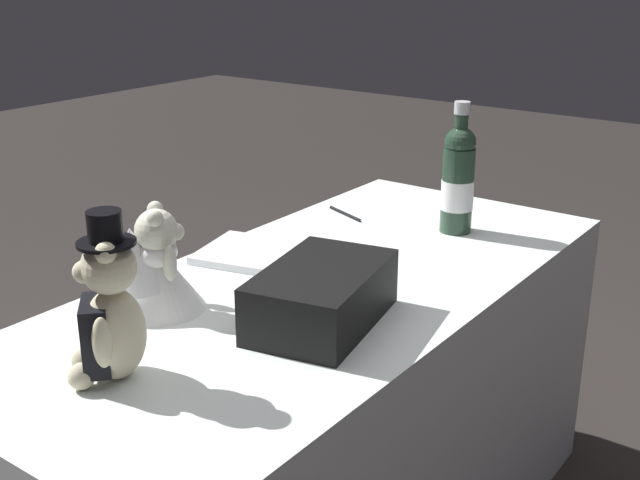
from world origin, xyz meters
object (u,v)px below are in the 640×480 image
object	(u,v)px
champagne_bottle	(458,178)
signing_pen	(346,214)
guestbook	(265,255)
teddy_bear_groom	(108,313)
teddy_bear_bride	(152,266)
gift_case_black	(322,296)

from	to	relation	value
champagne_bottle	signing_pen	distance (m)	0.34
signing_pen	guestbook	xyz separation A→B (m)	(0.39, 0.03, 0.00)
signing_pen	teddy_bear_groom	bearing A→B (deg)	11.02
teddy_bear_bride	guestbook	world-z (taller)	teddy_bear_bride
champagne_bottle	guestbook	distance (m)	0.54
teddy_bear_groom	guestbook	bearing A→B (deg)	-165.18
gift_case_black	teddy_bear_bride	bearing A→B (deg)	-64.53
champagne_bottle	signing_pen	size ratio (longest dim) A/B	2.36
teddy_bear_bride	guestbook	xyz separation A→B (m)	(-0.35, -0.00, -0.09)
teddy_bear_groom	signing_pen	xyz separation A→B (m)	(-0.98, -0.19, -0.12)
teddy_bear_bride	signing_pen	distance (m)	0.75
teddy_bear_groom	champagne_bottle	bearing A→B (deg)	173.78
teddy_bear_bride	gift_case_black	distance (m)	0.35
gift_case_black	guestbook	size ratio (longest dim) A/B	1.18
signing_pen	champagne_bottle	bearing A→B (deg)	101.43
teddy_bear_groom	guestbook	distance (m)	0.62
teddy_bear_groom	gift_case_black	world-z (taller)	teddy_bear_groom
champagne_bottle	guestbook	size ratio (longest dim) A/B	1.12
teddy_bear_groom	signing_pen	bearing A→B (deg)	-168.98
signing_pen	guestbook	bearing A→B (deg)	5.08
teddy_bear_groom	champagne_bottle	xyz separation A→B (m)	(-1.05, 0.11, 0.02)
teddy_bear_bride	signing_pen	xyz separation A→B (m)	(-0.75, -0.04, -0.09)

